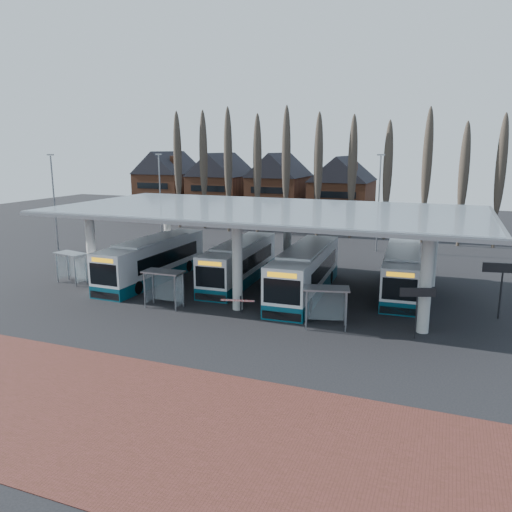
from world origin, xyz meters
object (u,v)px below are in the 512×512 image
at_px(bus_0, 153,260).
at_px(bus_1, 240,263).
at_px(bus_2, 305,272).
at_px(bus_3, 402,272).
at_px(shelter_0, 72,261).
at_px(shelter_1, 165,281).
at_px(shelter_2, 326,298).

bearing_deg(bus_0, bus_1, 17.69).
distance_m(bus_1, bus_2, 6.22).
bearing_deg(bus_3, bus_0, -172.86).
distance_m(bus_2, bus_3, 7.44).
xyz_separation_m(bus_2, shelter_0, (-18.53, -3.64, 0.14)).
height_order(bus_3, shelter_1, bus_3).
height_order(shelter_0, shelter_2, shelter_2).
distance_m(bus_1, bus_3, 12.80).
relative_size(shelter_0, shelter_2, 0.97).
xyz_separation_m(bus_0, bus_2, (12.91, 0.48, 0.04)).
bearing_deg(shelter_2, shelter_1, 166.09).
height_order(shelter_1, shelter_2, shelter_1).
distance_m(bus_0, bus_2, 12.91).
height_order(bus_0, bus_3, bus_0).
distance_m(bus_2, shelter_0, 18.89).
bearing_deg(bus_0, shelter_0, -149.81).
height_order(bus_0, bus_1, bus_0).
relative_size(bus_1, shelter_2, 4.02).
xyz_separation_m(bus_1, bus_3, (12.69, 1.66, -0.02)).
xyz_separation_m(bus_0, bus_1, (6.89, 2.09, -0.08)).
bearing_deg(shelter_1, bus_2, 37.22).
bearing_deg(shelter_0, shelter_1, -3.45).
distance_m(bus_2, shelter_2, 7.10).
relative_size(bus_3, shelter_2, 3.97).
xyz_separation_m(shelter_0, shelter_1, (10.35, -2.81, 0.05)).
xyz_separation_m(bus_0, bus_3, (19.58, 3.75, -0.11)).
bearing_deg(bus_2, bus_3, 23.49).
xyz_separation_m(shelter_0, shelter_2, (21.65, -2.74, 0.03)).
height_order(bus_0, bus_2, bus_2).
distance_m(bus_1, shelter_0, 13.58).
distance_m(bus_0, shelter_1, 7.62).
relative_size(bus_0, shelter_1, 4.51).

